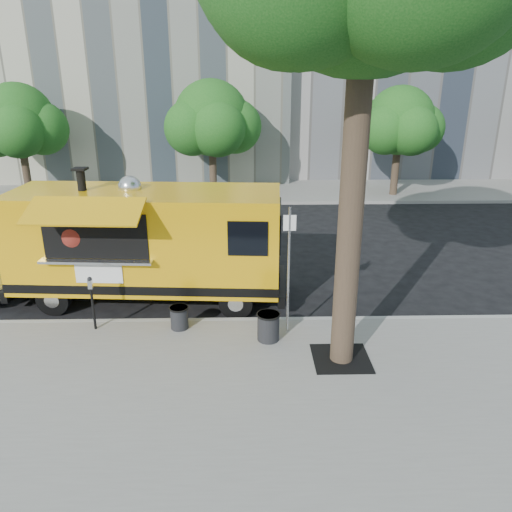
# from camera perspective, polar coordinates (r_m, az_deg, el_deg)

# --- Properties ---
(ground) EXTENTS (120.00, 120.00, 0.00)m
(ground) POSITION_cam_1_polar(r_m,az_deg,el_deg) (13.34, -3.67, -5.95)
(ground) COLOR black
(ground) RESTS_ON ground
(sidewalk) EXTENTS (60.00, 6.00, 0.15)m
(sidewalk) POSITION_cam_1_polar(r_m,az_deg,el_deg) (9.87, -4.59, -15.84)
(sidewalk) COLOR gray
(sidewalk) RESTS_ON ground
(curb) EXTENTS (60.00, 0.14, 0.16)m
(curb) POSITION_cam_1_polar(r_m,az_deg,el_deg) (12.48, -3.84, -7.52)
(curb) COLOR #999993
(curb) RESTS_ON ground
(far_sidewalk) EXTENTS (60.00, 5.00, 0.15)m
(far_sidewalk) POSITION_cam_1_polar(r_m,az_deg,el_deg) (26.12, -2.55, 7.37)
(far_sidewalk) COLOR gray
(far_sidewalk) RESTS_ON ground
(building_mid) EXTENTS (20.00, 14.00, 20.00)m
(building_mid) POSITION_cam_1_polar(r_m,az_deg,el_deg) (37.01, 18.59, 25.68)
(building_mid) COLOR gray
(building_mid) RESTS_ON ground
(tree_well) EXTENTS (1.20, 1.20, 0.02)m
(tree_well) POSITION_cam_1_polar(r_m,az_deg,el_deg) (10.99, 9.69, -11.46)
(tree_well) COLOR black
(tree_well) RESTS_ON sidewalk
(far_tree_a) EXTENTS (3.42, 3.42, 5.36)m
(far_tree_a) POSITION_cam_1_polar(r_m,az_deg,el_deg) (26.55, -25.55, 13.79)
(far_tree_a) COLOR #33261C
(far_tree_a) RESTS_ON far_sidewalk
(far_tree_b) EXTENTS (3.60, 3.60, 5.50)m
(far_tree_b) POSITION_cam_1_polar(r_m,az_deg,el_deg) (24.80, -5.12, 15.42)
(far_tree_b) COLOR #33261C
(far_tree_b) RESTS_ON far_sidewalk
(far_tree_c) EXTENTS (3.24, 3.24, 5.21)m
(far_tree_c) POSITION_cam_1_polar(r_m,az_deg,el_deg) (25.56, 16.13, 14.62)
(far_tree_c) COLOR #33261C
(far_tree_c) RESTS_ON far_sidewalk
(sign_post) EXTENTS (0.28, 0.06, 3.00)m
(sign_post) POSITION_cam_1_polar(r_m,az_deg,el_deg) (11.21, 3.76, -0.88)
(sign_post) COLOR silver
(sign_post) RESTS_ON sidewalk
(parking_meter) EXTENTS (0.11, 0.11, 1.33)m
(parking_meter) POSITION_cam_1_polar(r_m,az_deg,el_deg) (12.22, -18.26, -4.46)
(parking_meter) COLOR black
(parking_meter) RESTS_ON sidewalk
(food_truck) EXTENTS (7.39, 3.59, 3.60)m
(food_truck) POSITION_cam_1_polar(r_m,az_deg,el_deg) (13.47, -12.41, 1.64)
(food_truck) COLOR #EDAA0C
(food_truck) RESTS_ON ground
(trash_bin_left) EXTENTS (0.46, 0.46, 0.55)m
(trash_bin_left) POSITION_cam_1_polar(r_m,az_deg,el_deg) (12.02, -8.76, -6.89)
(trash_bin_left) COLOR black
(trash_bin_left) RESTS_ON sidewalk
(trash_bin_right) EXTENTS (0.54, 0.54, 0.65)m
(trash_bin_right) POSITION_cam_1_polar(r_m,az_deg,el_deg) (11.38, 1.42, -7.99)
(trash_bin_right) COLOR black
(trash_bin_right) RESTS_ON sidewalk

